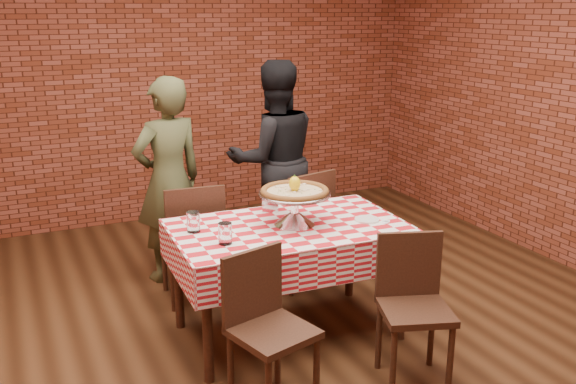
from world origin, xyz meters
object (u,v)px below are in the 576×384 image
object	(u,v)px
pizza	(295,192)
condiment_caddy	(270,200)
water_glass_right	(193,222)
diner_black	(274,160)
diner_olive	(169,180)
table	(288,281)
chair_far_left	(192,240)
water_glass_left	(225,233)
pizza_stand	(295,209)
chair_near_right	(415,314)
chair_near_left	(273,336)
chair_far_right	(295,226)

from	to	relation	value
pizza	condiment_caddy	bearing A→B (deg)	94.95
water_glass_right	diner_black	distance (m)	1.64
pizza	diner_olive	distance (m)	1.34
table	diner_olive	distance (m)	1.38
table	water_glass_right	distance (m)	0.75
pizza	chair_far_left	xyz separation A→B (m)	(-0.46, 0.79, -0.52)
water_glass_right	diner_olive	bearing A→B (deg)	83.21
water_glass_left	water_glass_right	xyz separation A→B (m)	(-0.11, 0.28, 0.00)
pizza_stand	pizza	xyz separation A→B (m)	(0.00, 0.00, 0.11)
table	chair_far_left	world-z (taller)	chair_far_left
chair_near_right	pizza	bearing A→B (deg)	132.17
chair_near_left	chair_far_right	xyz separation A→B (m)	(0.82, 1.45, 0.03)
water_glass_right	chair_far_left	xyz separation A→B (m)	(0.17, 0.65, -0.37)
pizza_stand	condiment_caddy	distance (m)	0.33
chair_far_left	diner_olive	distance (m)	0.56
water_glass_right	pizza_stand	bearing A→B (deg)	-12.37
chair_near_right	chair_near_left	bearing A→B (deg)	-168.79
condiment_caddy	diner_black	bearing A→B (deg)	90.93
water_glass_right	chair_far_left	bearing A→B (deg)	75.60
chair_near_left	chair_far_left	xyz separation A→B (m)	(0.01, 1.51, 0.02)
pizza	water_glass_right	size ratio (longest dim) A/B	3.39
pizza_stand	diner_black	xyz separation A→B (m)	(0.46, 1.37, -0.02)
water_glass_right	chair_far_right	world-z (taller)	chair_far_right
table	chair_far_left	size ratio (longest dim) A/B	1.61
water_glass_right	diner_olive	world-z (taller)	diner_olive
pizza	water_glass_right	bearing A→B (deg)	167.63
condiment_caddy	chair_near_right	xyz separation A→B (m)	(0.39, -1.16, -0.40)
chair_far_right	water_glass_left	bearing A→B (deg)	31.70
water_glass_right	chair_far_left	distance (m)	0.77
table	condiment_caddy	bearing A→B (deg)	86.65
chair_far_right	diner_black	world-z (taller)	diner_black
pizza	water_glass_left	bearing A→B (deg)	-164.57
water_glass_left	chair_far_left	distance (m)	1.01
pizza_stand	chair_near_left	size ratio (longest dim) A/B	0.54
water_glass_right	chair_far_left	world-z (taller)	chair_far_left
chair_near_left	water_glass_left	bearing A→B (deg)	79.41
pizza	chair_near_right	xyz separation A→B (m)	(0.36, -0.83, -0.54)
table	chair_near_right	bearing A→B (deg)	-63.76
chair_near_right	diner_olive	size ratio (longest dim) A/B	0.53
water_glass_right	table	bearing A→B (deg)	-13.82
pizza	water_glass_left	xyz separation A→B (m)	(-0.52, -0.14, -0.15)
water_glass_left	chair_far_left	world-z (taller)	chair_far_left
pizza	chair_far_left	size ratio (longest dim) A/B	0.48
pizza_stand	chair_far_left	distance (m)	1.00
chair_near_left	condiment_caddy	bearing A→B (deg)	51.58
diner_olive	table	bearing A→B (deg)	96.26
chair_near_right	chair_far_left	size ratio (longest dim) A/B	0.95
chair_near_right	diner_olive	distance (m)	2.26
table	chair_far_right	world-z (taller)	chair_far_right
diner_olive	chair_far_left	bearing A→B (deg)	81.09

